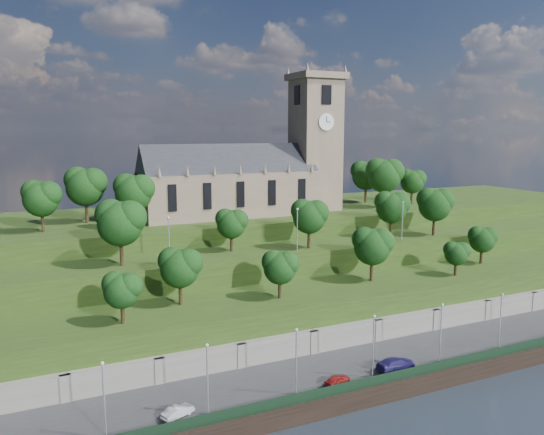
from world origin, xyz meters
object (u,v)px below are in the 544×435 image
car_middle (178,411)px  car_right (396,364)px  church (253,173)px  car_left (337,380)px

car_middle → car_right: car_right is taller
car_middle → church: bearing=-55.1°
car_left → car_right: bearing=-105.6°
car_left → church: bearing=-28.0°
church → car_left: 48.39m
car_left → car_middle: bearing=69.4°
church → car_left: (-7.52, -43.44, -19.94)m
church → car_middle: church is taller
church → car_right: bearing=-88.8°
car_left → car_middle: (-18.20, 0.77, -0.00)m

